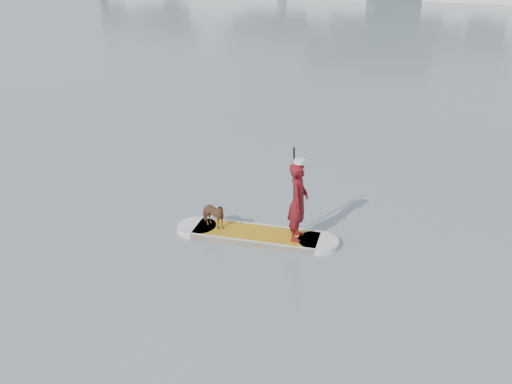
% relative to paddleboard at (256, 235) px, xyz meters
% --- Properties ---
extents(ground, '(140.00, 140.00, 0.00)m').
position_rel_paddleboard_xyz_m(ground, '(-1.43, 3.97, -0.06)').
color(ground, slate).
rests_on(ground, ground).
extents(paddleboard, '(3.27, 1.20, 0.12)m').
position_rel_paddleboard_xyz_m(paddleboard, '(0.00, 0.00, 0.00)').
color(paddleboard, '#BF8312').
rests_on(paddleboard, ground).
extents(paddler, '(0.46, 0.62, 1.56)m').
position_rel_paddleboard_xyz_m(paddler, '(0.82, 0.13, 0.84)').
color(paddler, maroon).
rests_on(paddler, paddleboard).
extents(white_cap, '(0.22, 0.22, 0.07)m').
position_rel_paddleboard_xyz_m(white_cap, '(0.82, 0.13, 1.65)').
color(white_cap, silver).
rests_on(white_cap, paddler).
extents(dog, '(0.72, 0.45, 0.56)m').
position_rel_paddleboard_xyz_m(dog, '(-0.89, -0.14, 0.34)').
color(dog, brown).
rests_on(dog, paddleboard).
extents(paddle, '(0.10, 0.30, 2.00)m').
position_rel_paddleboard_xyz_m(paddle, '(0.65, 0.34, 0.74)').
color(paddle, black).
rests_on(paddle, ground).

